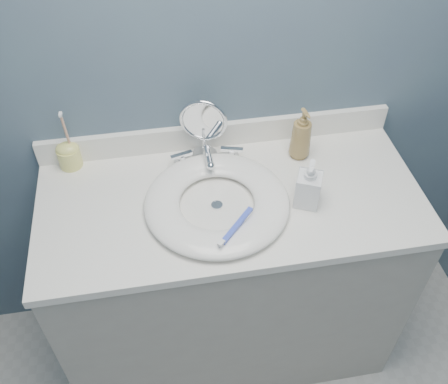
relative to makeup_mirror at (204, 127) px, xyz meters
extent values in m
cube|color=#48596D|center=(0.05, 0.07, 0.19)|extent=(2.20, 0.02, 2.40)
cube|color=#A9A69B|center=(0.05, -0.21, -0.58)|extent=(1.20, 0.55, 0.85)
cube|color=white|center=(0.05, -0.21, -0.14)|extent=(1.22, 0.57, 0.03)
cube|color=white|center=(0.05, 0.06, -0.08)|extent=(1.22, 0.02, 0.09)
cylinder|color=silver|center=(0.00, -0.24, -0.12)|extent=(0.04, 0.04, 0.01)
cube|color=silver|center=(0.00, -0.03, -0.12)|extent=(0.22, 0.05, 0.01)
cylinder|color=silver|center=(0.00, -0.03, -0.09)|extent=(0.03, 0.03, 0.06)
cylinder|color=silver|center=(0.00, -0.07, -0.07)|extent=(0.02, 0.09, 0.02)
sphere|color=silver|center=(0.00, -0.12, -0.07)|extent=(0.03, 0.03, 0.03)
cylinder|color=silver|center=(-0.08, -0.03, -0.11)|extent=(0.02, 0.02, 0.03)
cube|color=silver|center=(-0.08, -0.03, -0.08)|extent=(0.08, 0.03, 0.01)
cylinder|color=silver|center=(0.09, -0.03, -0.11)|extent=(0.02, 0.02, 0.03)
cube|color=silver|center=(0.09, -0.03, -0.08)|extent=(0.08, 0.03, 0.01)
cylinder|color=silver|center=(0.00, 0.00, -0.12)|extent=(0.09, 0.09, 0.01)
cylinder|color=silver|center=(0.00, 0.00, -0.06)|extent=(0.01, 0.01, 0.12)
torus|color=silver|center=(0.00, 0.00, 0.03)|extent=(0.15, 0.06, 0.16)
cylinder|color=white|center=(0.00, 0.00, 0.03)|extent=(0.13, 0.04, 0.13)
imported|color=olive|center=(0.32, -0.05, -0.03)|extent=(0.08, 0.08, 0.19)
imported|color=white|center=(0.28, -0.27, -0.04)|extent=(0.10, 0.10, 0.17)
cylinder|color=#E4E172|center=(-0.45, 0.03, -0.09)|extent=(0.08, 0.08, 0.07)
ellipsoid|color=#E4E172|center=(-0.45, 0.03, -0.06)|extent=(0.08, 0.06, 0.05)
cylinder|color=tan|center=(-0.44, 0.03, 0.01)|extent=(0.01, 0.02, 0.14)
cube|color=white|center=(-0.44, 0.03, 0.09)|extent=(0.01, 0.02, 0.01)
cube|color=blue|center=(0.04, -0.36, -0.08)|extent=(0.12, 0.12, 0.01)
cube|color=white|center=(-0.01, -0.42, -0.08)|extent=(0.02, 0.03, 0.01)
camera|label=1|loc=(-0.15, -1.28, 1.01)|focal=40.00mm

